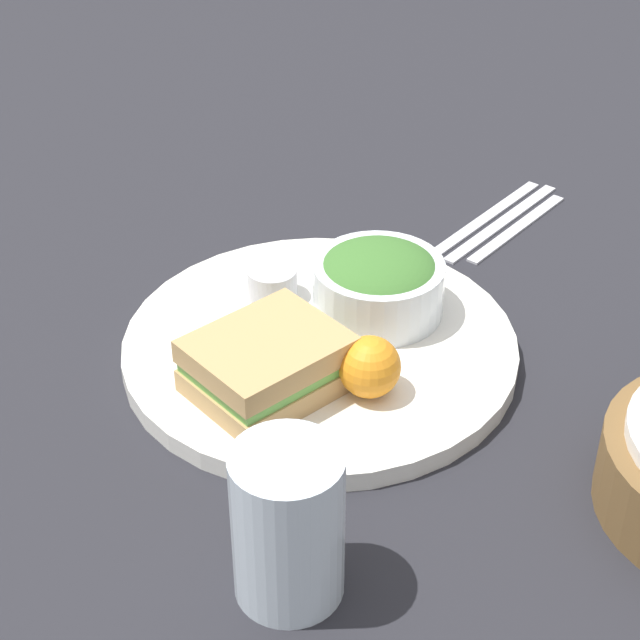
# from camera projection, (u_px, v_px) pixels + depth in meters

# --- Properties ---
(ground_plane) EXTENTS (4.00, 4.00, 0.00)m
(ground_plane) POSITION_uv_depth(u_px,v_px,m) (320.00, 355.00, 0.91)
(ground_plane) COLOR #232328
(plate) EXTENTS (0.33, 0.33, 0.02)m
(plate) POSITION_uv_depth(u_px,v_px,m) (320.00, 347.00, 0.91)
(plate) COLOR white
(plate) RESTS_ON ground_plane
(sandwich) EXTENTS (0.14, 0.12, 0.05)m
(sandwich) POSITION_uv_depth(u_px,v_px,m) (262.00, 362.00, 0.84)
(sandwich) COLOR tan
(sandwich) RESTS_ON plate
(salad_bowl) EXTENTS (0.11, 0.11, 0.06)m
(salad_bowl) POSITION_uv_depth(u_px,v_px,m) (379.00, 281.00, 0.92)
(salad_bowl) COLOR white
(salad_bowl) RESTS_ON plate
(dressing_cup) EXTENTS (0.04, 0.04, 0.03)m
(dressing_cup) POSITION_uv_depth(u_px,v_px,m) (272.00, 283.00, 0.95)
(dressing_cup) COLOR #B7B7BC
(dressing_cup) RESTS_ON plate
(orange_wedge) EXTENTS (0.05, 0.05, 0.05)m
(orange_wedge) POSITION_uv_depth(u_px,v_px,m) (369.00, 367.00, 0.83)
(orange_wedge) COLOR orange
(orange_wedge) RESTS_ON plate
(drink_glass) EXTENTS (0.07, 0.07, 0.11)m
(drink_glass) POSITION_uv_depth(u_px,v_px,m) (288.00, 525.00, 0.67)
(drink_glass) COLOR silver
(drink_glass) RESTS_ON ground_plane
(fork) EXTENTS (0.19, 0.04, 0.01)m
(fork) POSITION_uv_depth(u_px,v_px,m) (487.00, 216.00, 1.10)
(fork) COLOR silver
(fork) RESTS_ON ground_plane
(knife) EXTENTS (0.20, 0.04, 0.01)m
(knife) POSITION_uv_depth(u_px,v_px,m) (502.00, 221.00, 1.09)
(knife) COLOR silver
(knife) RESTS_ON ground_plane
(spoon) EXTENTS (0.17, 0.03, 0.01)m
(spoon) POSITION_uv_depth(u_px,v_px,m) (517.00, 227.00, 1.08)
(spoon) COLOR silver
(spoon) RESTS_ON ground_plane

